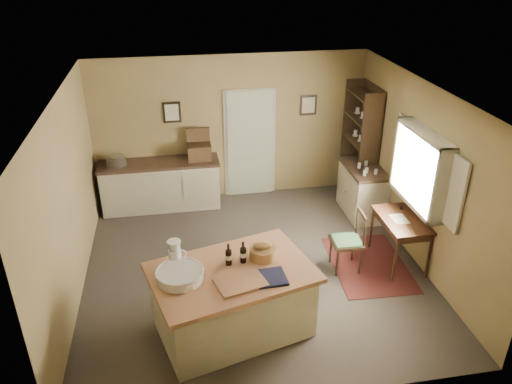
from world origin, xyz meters
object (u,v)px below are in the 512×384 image
(sideboard, at_px, (161,183))
(work_island, at_px, (232,299))
(writing_desk, at_px, (402,224))
(desk_chair, at_px, (346,242))
(shelving_unit, at_px, (362,144))
(right_cabinet, at_px, (362,190))

(sideboard, bearing_deg, work_island, -76.32)
(writing_desk, relative_size, desk_chair, 1.05)
(work_island, height_order, writing_desk, work_island)
(writing_desk, relative_size, shelving_unit, 0.45)
(work_island, relative_size, sideboard, 1.02)
(work_island, height_order, sideboard, work_island)
(sideboard, xyz_separation_m, right_cabinet, (3.54, -0.86, -0.02))
(work_island, xyz_separation_m, right_cabinet, (2.69, 2.62, -0.02))
(work_island, distance_m, right_cabinet, 3.76)
(desk_chair, bearing_deg, right_cabinet, 64.28)
(work_island, xyz_separation_m, writing_desk, (2.69, 1.05, 0.19))
(work_island, bearing_deg, desk_chair, 13.86)
(right_cabinet, distance_m, shelving_unit, 0.88)
(right_cabinet, bearing_deg, shelving_unit, 74.86)
(writing_desk, xyz_separation_m, desk_chair, (-0.85, -0.02, -0.21))
(work_island, xyz_separation_m, sideboard, (-0.85, 3.48, -0.00))
(writing_desk, distance_m, right_cabinet, 1.59)
(writing_desk, xyz_separation_m, right_cabinet, (-0.00, 1.57, -0.22))
(sideboard, bearing_deg, shelving_unit, -4.30)
(right_cabinet, bearing_deg, desk_chair, -117.98)
(work_island, distance_m, shelving_unit, 4.33)
(sideboard, relative_size, writing_desk, 2.18)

